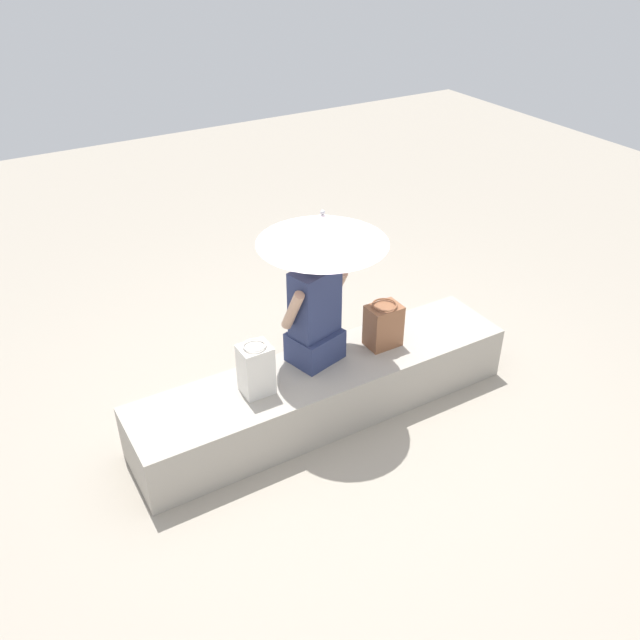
% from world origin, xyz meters
% --- Properties ---
extents(ground_plane, '(14.00, 14.00, 0.00)m').
position_xyz_m(ground_plane, '(0.00, 0.00, 0.00)').
color(ground_plane, '#9E9384').
extents(stone_bench, '(2.78, 0.61, 0.41)m').
position_xyz_m(stone_bench, '(0.00, 0.00, 0.20)').
color(stone_bench, '#A8A093').
rests_on(stone_bench, ground).
extents(person_seated, '(0.50, 0.36, 0.90)m').
position_xyz_m(person_seated, '(0.01, -0.12, 0.80)').
color(person_seated, navy).
rests_on(person_seated, stone_bench).
extents(parasol, '(0.86, 0.86, 1.11)m').
position_xyz_m(parasol, '(-0.05, -0.12, 1.39)').
color(parasol, '#B7B7BC').
rests_on(parasol, stone_bench).
extents(handbag_black, '(0.20, 0.17, 0.37)m').
position_xyz_m(handbag_black, '(0.52, 0.01, 0.59)').
color(handbag_black, silver).
rests_on(handbag_black, stone_bench).
extents(tote_bag_canvas, '(0.24, 0.18, 0.34)m').
position_xyz_m(tote_bag_canvas, '(-0.50, -0.02, 0.57)').
color(tote_bag_canvas, brown).
rests_on(tote_bag_canvas, stone_bench).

